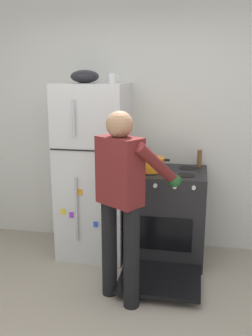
% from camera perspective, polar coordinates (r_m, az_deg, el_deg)
% --- Properties ---
extents(kitchen_wall_back, '(6.00, 0.10, 2.70)m').
position_cam_1_polar(kitchen_wall_back, '(4.14, 1.40, 6.81)').
color(kitchen_wall_back, silver).
rests_on(kitchen_wall_back, ground).
extents(refrigerator, '(0.68, 0.72, 1.78)m').
position_cam_1_polar(refrigerator, '(3.94, -4.74, -0.45)').
color(refrigerator, silver).
rests_on(refrigerator, ground).
extents(stove_range, '(0.76, 1.23, 0.93)m').
position_cam_1_polar(stove_range, '(3.93, 6.15, -7.20)').
color(stove_range, black).
rests_on(stove_range, ground).
extents(person_cook, '(0.69, 0.75, 1.60)m').
position_cam_1_polar(person_cook, '(3.04, -0.37, -3.43)').
color(person_cook, black).
rests_on(person_cook, ground).
extents(red_pot, '(0.35, 0.25, 0.13)m').
position_cam_1_polar(red_pot, '(3.75, 3.89, 0.59)').
color(red_pot, orange).
rests_on(red_pot, stove_range).
extents(coffee_mug, '(0.11, 0.08, 0.10)m').
position_cam_1_polar(coffee_mug, '(3.82, -2.10, 13.34)').
color(coffee_mug, silver).
rests_on(coffee_mug, refrigerator).
extents(pepper_mill, '(0.05, 0.05, 0.18)m').
position_cam_1_polar(pepper_mill, '(3.96, 10.97, 1.41)').
color(pepper_mill, brown).
rests_on(pepper_mill, stove_range).
extents(mixing_bowl, '(0.28, 0.28, 0.13)m').
position_cam_1_polar(mixing_bowl, '(3.84, -6.21, 13.50)').
color(mixing_bowl, black).
rests_on(mixing_bowl, refrigerator).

